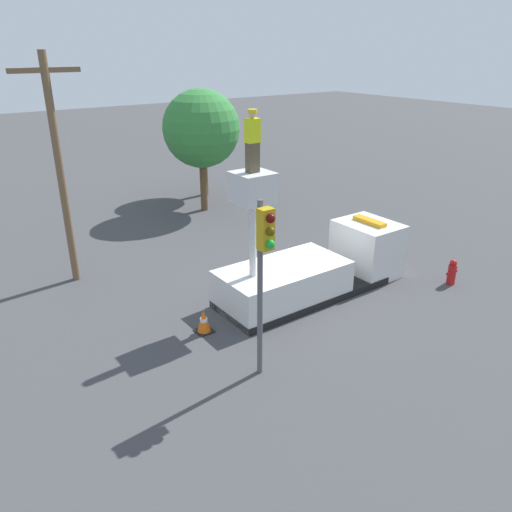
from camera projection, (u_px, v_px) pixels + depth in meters
ground_plane at (303, 295)px, 17.19m from camera, size 120.00×120.00×0.00m
bucket_truck at (314, 269)px, 17.10m from camera, size 7.05×2.27×4.58m
worker at (252, 141)px, 13.93m from camera, size 0.40×0.26×1.75m
traffic_light_pole at (264, 257)px, 11.72m from camera, size 0.34×0.57×4.70m
fire_hydrant at (452, 272)px, 17.81m from camera, size 0.54×0.30×0.95m
traffic_cone_rear at (204, 321)px, 14.85m from camera, size 0.51×0.51×0.73m
tree_left_bg at (201, 129)px, 24.49m from camera, size 3.81×3.81×6.08m
tree_right_bg at (203, 122)px, 27.18m from camera, size 2.95×2.95×5.58m
utility_pole at (59, 165)px, 16.71m from camera, size 2.20×0.26×7.82m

